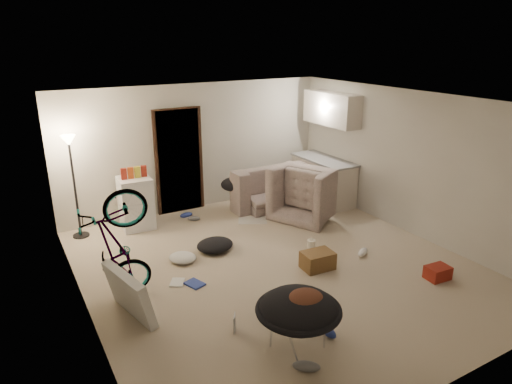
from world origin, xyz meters
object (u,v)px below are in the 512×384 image
bicycle (119,271)px  sofa (275,187)px  mini_fridge (136,203)px  drink_case_a (318,260)px  armchair (311,196)px  drink_case_b (438,273)px  juicer (311,243)px  floor_lamp (72,165)px  kitchen_counter (323,181)px  saucer_chair (298,317)px  tv_box (129,294)px

bicycle → sofa: bearing=-51.6°
mini_fridge → drink_case_a: mini_fridge is taller
armchair → drink_case_b: size_ratio=3.44×
armchair → juicer: bearing=118.8°
mini_fridge → drink_case_b: mini_fridge is taller
sofa → mini_fridge: mini_fridge is taller
floor_lamp → sofa: size_ratio=0.84×
juicer → kitchen_counter: bearing=47.8°
drink_case_a → bicycle: bearing=171.4°
drink_case_a → floor_lamp: bearing=137.9°
armchair → drink_case_a: bearing=121.1°
saucer_chair → drink_case_b: bearing=5.4°
floor_lamp → drink_case_a: size_ratio=3.86×
tv_box → juicer: 3.17m
kitchen_counter → sofa: kitchen_counter is taller
drink_case_a → drink_case_b: size_ratio=1.39×
tv_box → juicer: (3.13, 0.43, -0.23)m
saucer_chair → drink_case_a: (1.33, 1.38, -0.27)m
bicycle → juicer: size_ratio=7.89×
sofa → armchair: 1.01m
sofa → bicycle: size_ratio=1.34×
saucer_chair → tv_box: (-1.47, 1.56, -0.09)m
floor_lamp → saucer_chair: size_ratio=1.88×
drink_case_b → sofa: bearing=99.2°
kitchen_counter → sofa: bearing=154.0°
floor_lamp → sofa: (3.91, -0.20, -0.99)m
saucer_chair → drink_case_a: saucer_chair is taller
mini_fridge → saucer_chair: size_ratio=0.99×
floor_lamp → armchair: (4.13, -1.18, -0.93)m
drink_case_b → juicer: size_ratio=1.65×
kitchen_counter → saucer_chair: bearing=-131.0°
bicycle → drink_case_a: bearing=-94.3°
kitchen_counter → mini_fridge: mini_fridge is taller
sofa → armchair: bearing=102.3°
tv_box → floor_lamp: bearing=79.5°
drink_case_a → drink_case_b: (1.32, -1.12, -0.04)m
tv_box → saucer_chair: bearing=-59.3°
mini_fridge → sofa: bearing=1.6°
floor_lamp → tv_box: size_ratio=1.91×
kitchen_counter → drink_case_a: bearing=-129.1°
armchair → drink_case_b: armchair is taller
saucer_chair → tv_box: 2.14m
mini_fridge → drink_case_a: (1.91, -2.93, -0.34)m
floor_lamp → kitchen_counter: size_ratio=1.21×
drink_case_a → armchair: bearing=60.4°
floor_lamp → saucer_chair: (1.57, -4.40, -0.90)m
drink_case_b → juicer: 2.00m
kitchen_counter → tv_box: (-4.73, -2.19, -0.13)m
bicycle → tv_box: bearing=-171.6°
armchair → tv_box: 4.36m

